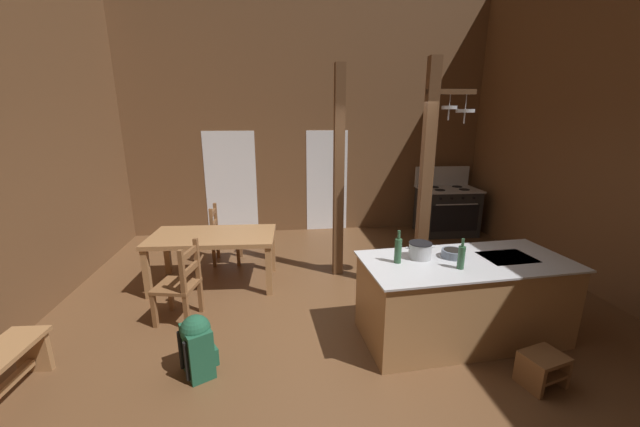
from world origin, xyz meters
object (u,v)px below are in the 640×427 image
ladderback_chair_by_post (181,284)px  bottle_tall_on_counter (461,257)px  stove_range (447,210)px  mixing_bowl_on_counter (453,254)px  backpack (197,344)px  step_stool (543,367)px  bottle_short_on_counter (398,250)px  kitchen_island (462,299)px  dining_table (213,240)px  stockpot_on_counter (420,250)px  ladderback_chair_near_window (223,235)px

ladderback_chair_by_post → bottle_tall_on_counter: bottle_tall_on_counter is taller
stove_range → mixing_bowl_on_counter: stove_range is taller
backpack → mixing_bowl_on_counter: size_ratio=2.54×
step_stool → bottle_short_on_counter: size_ratio=1.23×
kitchen_island → dining_table: (-2.83, 1.65, 0.21)m
stockpot_on_counter → bottle_short_on_counter: bottle_short_on_counter is taller
backpack → bottle_tall_on_counter: 2.63m
dining_table → bottle_tall_on_counter: bearing=-34.8°
kitchen_island → ladderback_chair_near_window: size_ratio=2.33×
kitchen_island → step_stool: size_ratio=5.29×
mixing_bowl_on_counter → dining_table: bearing=150.2°
step_stool → stove_range: bearing=75.2°
mixing_bowl_on_counter → bottle_short_on_counter: bearing=-174.3°
stove_range → ladderback_chair_by_post: stove_range is taller
step_stool → bottle_tall_on_counter: bottle_tall_on_counter is taller
ladderback_chair_by_post → bottle_short_on_counter: bearing=-16.4°
dining_table → backpack: 1.95m
step_stool → bottle_short_on_counter: bottle_short_on_counter is taller
ladderback_chair_by_post → mixing_bowl_on_counter: size_ratio=4.05×
kitchen_island → dining_table: kitchen_island is taller
dining_table → bottle_short_on_counter: size_ratio=5.14×
stockpot_on_counter → bottle_short_on_counter: 0.29m
step_stool → backpack: size_ratio=0.70×
dining_table → ladderback_chair_near_window: bearing=88.2°
step_stool → dining_table: 4.06m
kitchen_island → dining_table: bearing=149.7°
backpack → stockpot_on_counter: 2.37m
dining_table → backpack: bearing=-86.3°
bottle_short_on_counter → ladderback_chair_near_window: bearing=130.3°
kitchen_island → stove_range: bearing=66.7°
dining_table → ladderback_chair_near_window: ladderback_chair_near_window is taller
step_stool → backpack: (-3.07, 0.54, 0.14)m
stove_range → dining_table: stove_range is taller
dining_table → backpack: size_ratio=2.94×
kitchen_island → mixing_bowl_on_counter: size_ratio=9.44×
backpack → kitchen_island: bearing=5.6°
ladderback_chair_near_window → bottle_tall_on_counter: (2.63, -2.66, 0.56)m
dining_table → ladderback_chair_near_window: (0.03, 0.82, -0.20)m
step_stool → bottle_short_on_counter: (-1.10, 0.83, 0.85)m
dining_table → stockpot_on_counter: bearing=-33.0°
stove_range → bottle_tall_on_counter: (-1.66, -3.64, 0.53)m
dining_table → ladderback_chair_near_window: size_ratio=1.84×
ladderback_chair_near_window → ladderback_chair_by_post: (-0.26, -1.75, 0.00)m
ladderback_chair_by_post → mixing_bowl_on_counter: mixing_bowl_on_counter is taller
kitchen_island → bottle_tall_on_counter: bearing=-132.3°
kitchen_island → ladderback_chair_near_window: 3.74m
mixing_bowl_on_counter → bottle_tall_on_counter: (-0.06, -0.29, 0.08)m
ladderback_chair_by_post → bottle_short_on_counter: 2.50m
backpack → stockpot_on_counter: size_ratio=1.91×
bottle_tall_on_counter → stockpot_on_counter: bearing=133.2°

